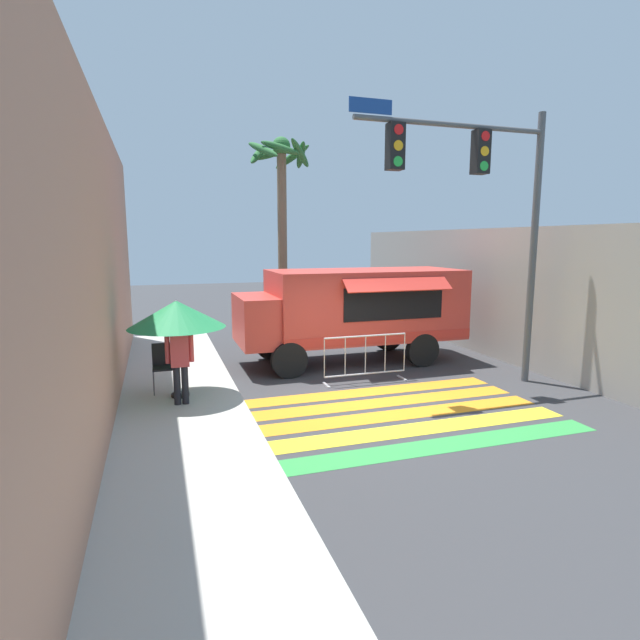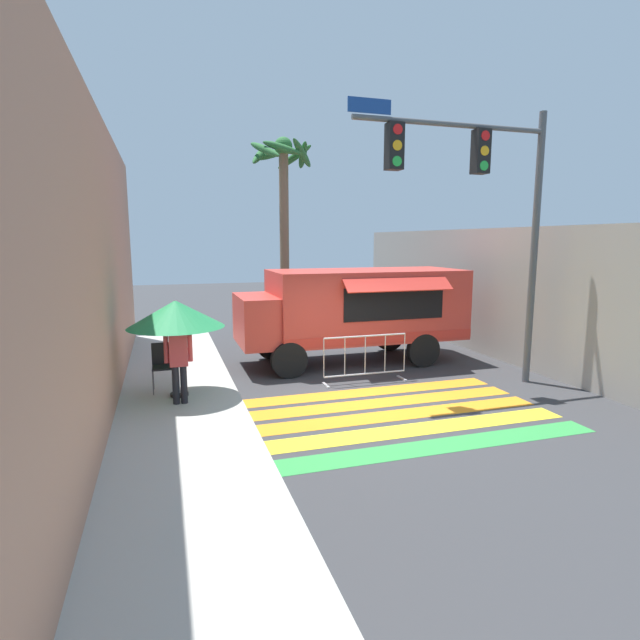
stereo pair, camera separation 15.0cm
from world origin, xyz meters
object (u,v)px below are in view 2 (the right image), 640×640
object	(u,v)px
food_truck	(350,308)
folding_chair	(163,362)
barricade_front	(365,359)
traffic_signal_pole	(481,190)
vendor_person	(179,358)
palm_tree	(283,193)
patio_umbrella	(176,314)

from	to	relation	value
food_truck	folding_chair	distance (m)	5.19
barricade_front	traffic_signal_pole	bearing A→B (deg)	-26.90
vendor_person	palm_tree	distance (m)	8.92
patio_umbrella	vendor_person	bearing A→B (deg)	-89.43
vendor_person	palm_tree	size ratio (longest dim) A/B	0.24
folding_chair	palm_tree	bearing A→B (deg)	62.01
food_truck	patio_umbrella	size ratio (longest dim) A/B	3.09
palm_tree	food_truck	bearing A→B (deg)	-80.00
patio_umbrella	folding_chair	xyz separation A→B (m)	(-0.28, 0.52, -1.07)
food_truck	barricade_front	xyz separation A→B (m)	(-0.35, -1.94, -0.95)
traffic_signal_pole	folding_chair	size ratio (longest dim) A/B	6.08
food_truck	patio_umbrella	bearing A→B (deg)	-153.57
patio_umbrella	palm_tree	distance (m)	8.20
barricade_front	palm_tree	distance (m)	7.65
traffic_signal_pole	patio_umbrella	world-z (taller)	traffic_signal_pole
barricade_front	palm_tree	size ratio (longest dim) A/B	0.31
food_truck	barricade_front	distance (m)	2.19
traffic_signal_pole	folding_chair	distance (m)	7.65
food_truck	traffic_signal_pole	world-z (taller)	traffic_signal_pole
patio_umbrella	vendor_person	size ratio (longest dim) A/B	1.23
vendor_person	palm_tree	xyz separation A→B (m)	(3.77, 7.13, 3.79)
traffic_signal_pole	patio_umbrella	bearing A→B (deg)	173.07
folding_chair	barricade_front	distance (m)	4.49
traffic_signal_pole	vendor_person	world-z (taller)	traffic_signal_pole
palm_tree	traffic_signal_pole	bearing A→B (deg)	-70.82
barricade_front	patio_umbrella	bearing A→B (deg)	-175.64
vendor_person	barricade_front	world-z (taller)	vendor_person
vendor_person	barricade_front	bearing A→B (deg)	13.10
vendor_person	traffic_signal_pole	bearing A→B (deg)	-0.45
traffic_signal_pole	barricade_front	xyz separation A→B (m)	(-2.15, 1.09, -3.80)
food_truck	barricade_front	world-z (taller)	food_truck
traffic_signal_pole	patio_umbrella	distance (m)	6.88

